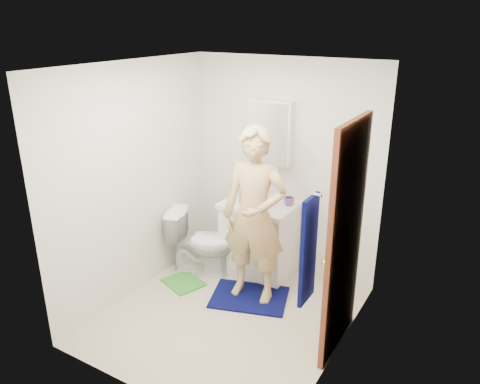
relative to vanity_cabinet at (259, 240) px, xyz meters
name	(u,v)px	position (x,y,z in m)	size (l,w,h in m)	color
floor	(228,316)	(0.15, -0.91, -0.41)	(2.20, 2.40, 0.02)	beige
ceiling	(225,64)	(0.15, -0.91, 2.01)	(2.20, 2.40, 0.02)	white
wall_back	(285,168)	(0.15, 0.30, 0.80)	(2.20, 0.02, 2.40)	silver
wall_front	(134,259)	(0.15, -2.12, 0.80)	(2.20, 0.02, 2.40)	silver
wall_left	(134,182)	(-0.96, -0.91, 0.80)	(0.02, 2.40, 2.40)	silver
wall_right	(346,229)	(1.26, -0.91, 0.80)	(0.02, 2.40, 2.40)	silver
vanity_cabinet	(259,240)	(0.00, 0.00, 0.00)	(0.75, 0.55, 0.80)	white
countertop	(260,205)	(0.00, 0.00, 0.43)	(0.79, 0.59, 0.05)	white
sink_basin	(260,204)	(0.00, 0.00, 0.44)	(0.40, 0.40, 0.03)	white
faucet	(268,193)	(0.00, 0.18, 0.51)	(0.03, 0.03, 0.12)	silver
medicine_cabinet	(271,132)	(0.00, 0.22, 1.20)	(0.50, 0.12, 0.70)	white
mirror_panel	(268,133)	(0.00, 0.16, 1.20)	(0.46, 0.01, 0.66)	white
door	(345,241)	(1.22, -0.76, 0.62)	(0.05, 0.80, 2.05)	brown
door_knob	(326,264)	(1.18, -1.08, 0.55)	(0.07, 0.07, 0.07)	gold
towel	(308,250)	(1.18, -1.48, 0.85)	(0.03, 0.24, 0.80)	#070A45
towel_hook	(317,195)	(1.22, -1.48, 1.27)	(0.02, 0.02, 0.06)	silver
toilet	(201,242)	(-0.56, -0.34, -0.02)	(0.42, 0.74, 0.75)	white
bath_mat	(249,297)	(0.19, -0.55, -0.39)	(0.78, 0.56, 0.02)	#070A45
green_rug	(184,282)	(-0.59, -0.67, -0.39)	(0.41, 0.35, 0.02)	green
soap_dispenser	(244,193)	(-0.17, -0.06, 0.56)	(0.10, 0.10, 0.21)	#C05F5A
toothbrush_cup	(289,201)	(0.30, 0.11, 0.49)	(0.11, 0.11, 0.09)	#7F469B
man	(254,216)	(0.21, -0.50, 0.53)	(0.66, 0.43, 1.81)	tan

